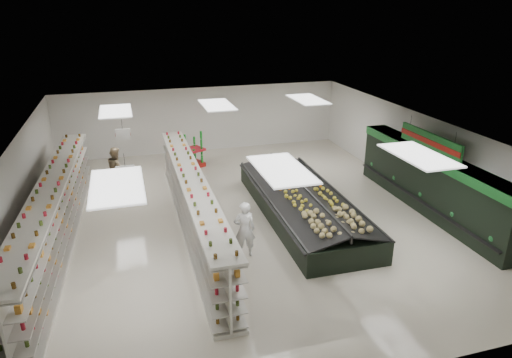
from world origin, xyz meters
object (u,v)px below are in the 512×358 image
object	(u,v)px
soda_endcap	(190,152)
shopper_background	(117,168)
gondola_center	(193,206)
shopper_main	(244,229)
produce_island	(302,202)
gondola_left	(56,219)

from	to	relation	value
soda_endcap	shopper_background	size ratio (longest dim) A/B	0.87
gondola_center	shopper_main	size ratio (longest dim) A/B	6.25
gondola_center	shopper_background	world-z (taller)	gondola_center
produce_island	shopper_main	xyz separation A→B (m)	(-2.68, -2.11, 0.36)
soda_endcap	shopper_background	distance (m)	3.68
gondola_center	produce_island	bearing A→B (deg)	0.44
gondola_center	shopper_main	world-z (taller)	gondola_center
gondola_left	soda_endcap	distance (m)	7.88
produce_island	gondola_center	bearing A→B (deg)	-179.74
gondola_left	produce_island	world-z (taller)	gondola_left
produce_island	shopper_main	world-z (taller)	shopper_main
produce_island	shopper_main	distance (m)	3.43
gondola_left	shopper_background	distance (m)	4.64
soda_endcap	gondola_center	bearing A→B (deg)	-97.82
gondola_center	soda_endcap	distance (m)	6.25
produce_island	shopper_main	bearing A→B (deg)	-141.76
produce_island	soda_endcap	bearing A→B (deg)	116.11
shopper_main	shopper_background	size ratio (longest dim) A/B	1.00
gondola_left	produce_island	xyz separation A→B (m)	(8.06, -0.12, -0.40)
gondola_left	gondola_center	bearing A→B (deg)	0.84
gondola_left	gondola_center	xyz separation A→B (m)	(4.19, -0.14, -0.05)
gondola_center	gondola_left	bearing A→B (deg)	178.32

